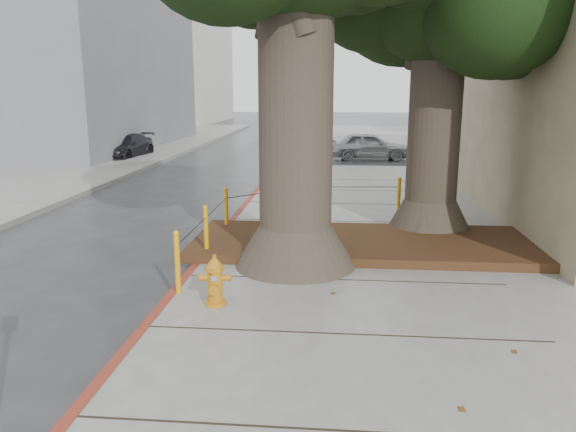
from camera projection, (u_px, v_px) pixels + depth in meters
name	position (u px, v px, depth m)	size (l,w,h in m)	color
ground	(302.00, 344.00, 6.93)	(140.00, 140.00, 0.00)	#28282B
sidewalk_far	(428.00, 137.00, 35.51)	(16.00, 20.00, 0.15)	slate
curb_red	(195.00, 270.00, 9.52)	(0.14, 26.00, 0.16)	maroon
planter_bed	(364.00, 243.00, 10.59)	(6.40, 2.60, 0.16)	black
building_far_grey	(36.00, 29.00, 28.30)	(12.00, 16.00, 12.00)	slate
building_far_white	(148.00, 38.00, 50.48)	(12.00, 18.00, 15.00)	silver
bollard_ring	(274.00, 213.00, 11.11)	(3.79, 5.39, 0.95)	#EDA20D
fire_hydrant	(215.00, 281.00, 7.71)	(0.38, 0.35, 0.72)	orange
car_silver	(369.00, 146.00, 24.81)	(1.43, 3.56, 1.21)	#A2A2A7
car_red	(510.00, 149.00, 24.24)	(1.16, 3.32, 1.09)	maroon
car_dark	(125.00, 147.00, 25.07)	(1.53, 3.75, 1.09)	black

